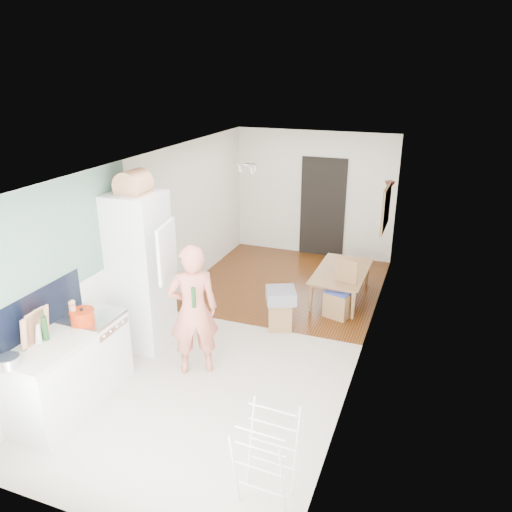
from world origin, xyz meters
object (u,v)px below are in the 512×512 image
Objects in this scene: person at (193,299)px; dining_table at (342,287)px; dining_chair at (340,290)px; stool at (280,314)px; drying_rack at (266,460)px.

person is 1.62× the size of dining_table.
dining_chair is 1.99× the size of stool.
stool reaches higher than dining_table.
stool is 3.16m from drying_rack.
person is 1.76m from stool.
person is 2.29× the size of drying_rack.
dining_chair is at bearing -172.59° from dining_table.
person is 4.53× the size of stool.
person reaches higher than stool.
stool is 0.50× the size of drying_rack.
person is at bearing 135.94° from drying_rack.
stool is at bearing 108.29° from drying_rack.
dining_table is 1.45m from stool.
drying_rack is (1.52, -1.61, -0.56)m from person.
stool is at bearing -147.99° from person.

